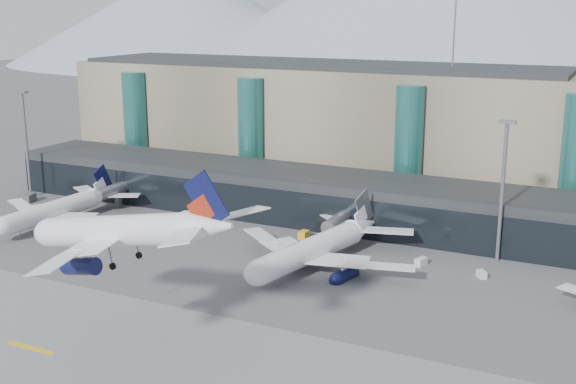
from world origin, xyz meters
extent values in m
plane|color=#515154|center=(0.00, 0.00, 0.00)|extent=(900.00, 900.00, 0.00)
cube|color=slate|center=(0.00, -15.00, 0.02)|extent=(400.00, 40.00, 0.04)
cube|color=gold|center=(-20.00, -15.00, 0.05)|extent=(8.00, 1.00, 0.02)
cube|color=black|center=(0.00, 58.00, 5.00)|extent=(170.00, 18.00, 10.00)
cube|color=black|center=(0.00, 49.10, 4.00)|extent=(170.00, 0.40, 8.00)
cylinder|color=slate|center=(-55.00, 47.00, 4.20)|extent=(2.80, 14.00, 2.80)
cube|color=slate|center=(-55.00, 47.00, 1.20)|extent=(1.20, 1.20, 2.40)
cylinder|color=slate|center=(0.00, 47.00, 4.20)|extent=(2.80, 14.00, 2.80)
cube|color=slate|center=(0.00, 47.00, 1.20)|extent=(1.20, 1.20, 2.40)
cube|color=gray|center=(-25.00, 90.00, 15.00)|extent=(130.00, 30.00, 30.00)
cube|color=black|center=(-25.00, 90.00, 30.50)|extent=(123.50, 28.00, 1.00)
cylinder|color=#256964|center=(-70.00, 74.00, 14.00)|extent=(6.40, 6.40, 28.00)
cylinder|color=#256964|center=(-35.00, 74.00, 14.00)|extent=(6.40, 6.40, 28.00)
cylinder|color=#256964|center=(5.00, 74.00, 14.00)|extent=(6.40, 6.40, 28.00)
cylinder|color=#256964|center=(40.00, 74.00, 14.00)|extent=(6.40, 6.40, 28.00)
cylinder|color=slate|center=(10.00, 90.00, 38.00)|extent=(0.40, 0.40, 16.00)
cone|color=gray|center=(-260.00, 380.00, 37.50)|extent=(320.00, 320.00, 75.00)
cylinder|color=slate|center=(-80.00, 45.00, 12.50)|extent=(0.70, 0.70, 25.00)
cube|color=slate|center=(-80.00, 45.00, 25.30)|extent=(3.00, 1.20, 0.60)
cylinder|color=slate|center=(30.00, 48.00, 12.50)|extent=(0.70, 0.70, 25.00)
cube|color=slate|center=(30.00, 48.00, 25.30)|extent=(3.00, 1.20, 0.60)
cylinder|color=white|center=(-7.48, -9.34, 18.00)|extent=(24.67, 6.20, 4.05)
ellipsoid|color=white|center=(-19.64, -8.26, 18.00)|extent=(6.00, 4.53, 4.05)
cone|color=white|center=(8.15, -10.74, 18.20)|extent=(7.31, 4.65, 4.05)
cube|color=white|center=(-6.52, -18.18, 17.33)|extent=(11.51, 18.41, 0.20)
cylinder|color=#0D113C|center=(-7.72, -15.97, 15.27)|extent=(5.06, 2.65, 2.22)
cube|color=white|center=(7.72, -15.60, 18.40)|extent=(6.74, 9.71, 0.16)
cube|color=white|center=(-4.97, -0.81, 17.33)|extent=(13.88, 18.06, 0.20)
cylinder|color=#0D113C|center=(-6.54, -2.77, 15.27)|extent=(5.06, 2.65, 2.22)
cube|color=white|center=(8.59, -5.88, 18.40)|extent=(7.87, 9.50, 0.16)
cube|color=#0D113C|center=(8.50, -10.77, 21.44)|extent=(6.04, 0.78, 7.12)
cube|color=maroon|center=(7.46, -10.68, 20.22)|extent=(4.05, 0.64, 3.89)
cylinder|color=slate|center=(-15.99, -8.58, 15.37)|extent=(0.16, 0.16, 3.24)
cylinder|color=black|center=(-15.99, -8.58, 13.95)|extent=(0.74, 0.32, 0.72)
cylinder|color=black|center=(-6.65, -11.85, 13.95)|extent=(0.95, 0.44, 0.92)
cylinder|color=black|center=(-6.22, -7.02, 13.95)|extent=(0.95, 0.44, 0.92)
cylinder|color=white|center=(-57.73, 31.00, 4.47)|extent=(4.86, 24.32, 4.01)
ellipsoid|color=white|center=(-58.15, 18.91, 4.47)|extent=(4.20, 5.75, 4.01)
cone|color=white|center=(-57.18, 46.54, 4.67)|extent=(4.25, 7.05, 4.01)
cube|color=white|center=(-49.03, 32.42, 3.80)|extent=(18.20, 12.15, 0.20)
cylinder|color=#0D113C|center=(-51.15, 31.11, 1.76)|extent=(2.37, 4.91, 2.20)
cube|color=white|center=(-52.35, 46.37, 4.87)|extent=(9.59, 7.04, 0.16)
cube|color=white|center=(-66.30, 33.03, 3.80)|extent=(18.06, 13.08, 0.20)
cylinder|color=#0D113C|center=(-64.28, 31.58, 1.76)|extent=(2.37, 4.91, 2.20)
cube|color=white|center=(-62.02, 46.71, 4.87)|extent=(9.51, 7.49, 0.16)
cube|color=#0D113C|center=(-57.17, 46.89, 7.87)|extent=(0.45, 5.99, 7.06)
cube|color=white|center=(-57.20, 45.85, 6.67)|extent=(0.42, 4.01, 3.86)
cylinder|color=slate|center=(-58.03, 22.54, 1.86)|extent=(0.16, 0.16, 3.21)
cylinder|color=black|center=(-58.03, 22.54, 0.46)|extent=(0.28, 0.72, 0.71)
cylinder|color=black|center=(-55.29, 31.95, 0.46)|extent=(0.39, 0.93, 0.91)
cylinder|color=black|center=(-60.10, 32.12, 0.46)|extent=(0.39, 0.93, 0.91)
cylinder|color=white|center=(1.89, 31.00, 4.91)|extent=(9.97, 26.92, 4.41)
ellipsoid|color=white|center=(-0.94, 18.01, 4.91)|extent=(5.62, 6.97, 4.41)
cone|color=white|center=(5.53, 47.70, 5.13)|extent=(5.92, 8.36, 4.41)
cube|color=white|center=(11.58, 30.83, 4.18)|extent=(19.95, 10.48, 0.22)
cylinder|color=#0D113C|center=(9.03, 29.83, 1.93)|extent=(3.50, 5.71, 2.42)
cube|color=white|center=(10.73, 46.57, 5.35)|extent=(10.54, 6.33, 0.18)
cube|color=white|center=(-6.98, 34.88, 4.18)|extent=(19.02, 16.65, 0.22)
cylinder|color=#0D113C|center=(-5.08, 32.91, 1.93)|extent=(3.50, 5.71, 2.42)
cube|color=white|center=(0.34, 48.83, 5.35)|extent=(9.99, 9.28, 0.18)
cube|color=slate|center=(5.61, 48.07, 8.65)|extent=(1.66, 6.49, 7.76)
cube|color=white|center=(5.37, 46.96, 7.33)|extent=(1.24, 4.37, 4.24)
cylinder|color=slate|center=(-0.09, 21.91, 2.05)|extent=(0.18, 0.18, 3.53)
cylinder|color=black|center=(-0.09, 21.91, 0.50)|extent=(0.44, 0.82, 0.78)
cylinder|color=black|center=(4.72, 31.55, 0.50)|extent=(0.60, 1.07, 1.01)
cylinder|color=black|center=(-0.45, 32.68, 0.50)|extent=(0.60, 1.07, 1.01)
cube|color=silver|center=(-54.38, 31.82, 0.83)|extent=(3.25, 2.26, 1.67)
cube|color=gold|center=(-6.96, 44.45, 0.72)|extent=(1.57, 2.52, 1.44)
cube|color=silver|center=(18.35, 39.32, 0.69)|extent=(1.95, 2.69, 1.38)
cube|color=#48494D|center=(-76.57, 41.11, 0.95)|extent=(2.59, 3.73, 1.89)
cube|color=silver|center=(29.21, 38.06, 0.60)|extent=(2.16, 2.40, 1.21)
camera|label=1|loc=(50.02, -79.57, 44.51)|focal=45.00mm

